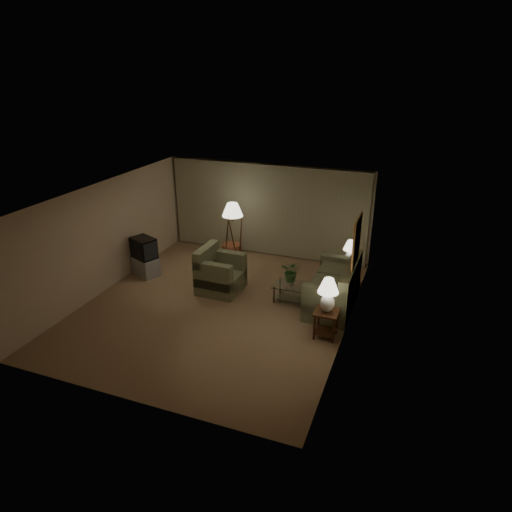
{
  "coord_description": "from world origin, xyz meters",
  "views": [
    {
      "loc": [
        4.15,
        -8.53,
        5.3
      ],
      "look_at": [
        0.73,
        0.6,
        1.14
      ],
      "focal_mm": 32.0,
      "sensor_mm": 36.0,
      "label": 1
    }
  ],
  "objects": [
    {
      "name": "flowers",
      "position": [
        1.52,
        0.85,
        0.83
      ],
      "size": [
        0.53,
        0.48,
        0.51
      ],
      "primitive_type": "imported",
      "rotation": [
        0.0,
        0.0,
        -0.21
      ],
      "color": "#3A6B2F",
      "rests_on": "vase"
    },
    {
      "name": "table_lamp_far",
      "position": [
        2.65,
        2.2,
        0.96
      ],
      "size": [
        0.35,
        0.35,
        0.61
      ],
      "color": "silver",
      "rests_on": "side_table_far"
    },
    {
      "name": "armchair",
      "position": [
        -0.27,
        0.76,
        0.44
      ],
      "size": [
        1.09,
        1.04,
        0.88
      ],
      "rotation": [
        0.0,
        0.0,
        1.55
      ],
      "color": "gray",
      "rests_on": "ground"
    },
    {
      "name": "room_shell",
      "position": [
        0.02,
        1.51,
        1.75
      ],
      "size": [
        6.04,
        7.02,
        2.72
      ],
      "color": "beige",
      "rests_on": "ground"
    },
    {
      "name": "side_table_far",
      "position": [
        2.65,
        2.2,
        0.39
      ],
      "size": [
        0.47,
        0.39,
        0.6
      ],
      "color": "#341B0E",
      "rests_on": "ground"
    },
    {
      "name": "coffee_table",
      "position": [
        1.67,
        0.85,
        0.28
      ],
      "size": [
        1.13,
        0.62,
        0.41
      ],
      "color": "silver",
      "rests_on": "ground"
    },
    {
      "name": "side_table_near",
      "position": [
        2.65,
        -0.4,
        0.4
      ],
      "size": [
        0.49,
        0.49,
        0.6
      ],
      "color": "#341B0E",
      "rests_on": "ground"
    },
    {
      "name": "ottoman",
      "position": [
        -0.89,
        2.88,
        0.19
      ],
      "size": [
        0.6,
        0.6,
        0.37
      ],
      "primitive_type": "cylinder",
      "rotation": [
        0.0,
        0.0,
        -0.08
      ],
      "color": "#A95139",
      "rests_on": "ground"
    },
    {
      "name": "table_lamp_near",
      "position": [
        2.65,
        -0.4,
        1.04
      ],
      "size": [
        0.43,
        0.43,
        0.74
      ],
      "color": "silver",
      "rests_on": "side_table_near"
    },
    {
      "name": "tv_cabinet",
      "position": [
        -2.55,
        0.88,
        0.25
      ],
      "size": [
        1.07,
        0.99,
        0.5
      ],
      "primitive_type": "cube",
      "rotation": [
        0.0,
        0.0,
        -0.41
      ],
      "color": "#9A9A9C",
      "rests_on": "ground"
    },
    {
      "name": "crt_tv",
      "position": [
        -2.55,
        0.88,
        0.78
      ],
      "size": [
        0.98,
        0.93,
        0.55
      ],
      "primitive_type": "cube",
      "rotation": [
        0.0,
        0.0,
        -0.41
      ],
      "color": "black",
      "rests_on": "tv_cabinet"
    },
    {
      "name": "ground",
      "position": [
        0.0,
        0.0,
        0.0
      ],
      "size": [
        7.0,
        7.0,
        0.0
      ],
      "primitive_type": "plane",
      "color": "tan",
      "rests_on": "ground"
    },
    {
      "name": "vase",
      "position": [
        1.52,
        0.85,
        0.5
      ],
      "size": [
        0.19,
        0.19,
        0.16
      ],
      "primitive_type": "imported",
      "rotation": [
        0.0,
        0.0,
        0.29
      ],
      "color": "white",
      "rests_on": "coffee_table"
    },
    {
      "name": "sofa",
      "position": [
        2.5,
        0.95,
        0.44
      ],
      "size": [
        1.99,
        1.0,
        0.88
      ],
      "rotation": [
        0.0,
        0.0,
        -1.57
      ],
      "color": "gray",
      "rests_on": "ground"
    },
    {
      "name": "book",
      "position": [
        1.92,
        0.75,
        0.42
      ],
      "size": [
        0.21,
        0.25,
        0.02
      ],
      "primitive_type": "imported",
      "rotation": [
        0.0,
        0.0,
        0.36
      ],
      "color": "olive",
      "rests_on": "coffee_table"
    },
    {
      "name": "floor_lamp",
      "position": [
        -0.64,
        2.42,
        0.93
      ],
      "size": [
        0.57,
        0.57,
        1.77
      ],
      "color": "#341B0E",
      "rests_on": "ground"
    }
  ]
}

